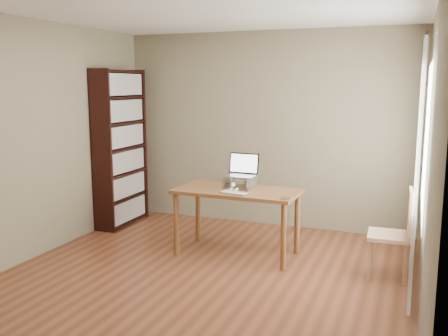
{
  "coord_description": "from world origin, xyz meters",
  "views": [
    {
      "loc": [
        1.9,
        -4.18,
        1.92
      ],
      "look_at": [
        -0.08,
        0.91,
        0.99
      ],
      "focal_mm": 40.0,
      "sensor_mm": 36.0,
      "label": 1
    }
  ],
  "objects_px": {
    "bookshelf": "(121,148)",
    "keyboard": "(234,193)",
    "chair": "(397,231)",
    "desk": "(237,198)",
    "cat": "(238,182)",
    "laptop": "(241,170)"
  },
  "relations": [
    {
      "from": "bookshelf",
      "to": "keyboard",
      "type": "relative_size",
      "value": 6.53
    },
    {
      "from": "bookshelf",
      "to": "keyboard",
      "type": "distance_m",
      "value": 2.14
    },
    {
      "from": "bookshelf",
      "to": "chair",
      "type": "relative_size",
      "value": 2.31
    },
    {
      "from": "keyboard",
      "to": "desk",
      "type": "bearing_deg",
      "value": 113.4
    },
    {
      "from": "keyboard",
      "to": "cat",
      "type": "distance_m",
      "value": 0.34
    },
    {
      "from": "keyboard",
      "to": "cat",
      "type": "relative_size",
      "value": 0.66
    },
    {
      "from": "cat",
      "to": "chair",
      "type": "height_order",
      "value": "same"
    },
    {
      "from": "laptop",
      "to": "chair",
      "type": "relative_size",
      "value": 0.39
    },
    {
      "from": "cat",
      "to": "chair",
      "type": "distance_m",
      "value": 1.77
    },
    {
      "from": "keyboard",
      "to": "laptop",
      "type": "bearing_deg",
      "value": 108.52
    },
    {
      "from": "bookshelf",
      "to": "cat",
      "type": "xyz_separation_m",
      "value": [
        1.88,
        -0.51,
        -0.23
      ]
    },
    {
      "from": "keyboard",
      "to": "cat",
      "type": "height_order",
      "value": "cat"
    },
    {
      "from": "keyboard",
      "to": "bookshelf",
      "type": "bearing_deg",
      "value": 167.46
    },
    {
      "from": "bookshelf",
      "to": "chair",
      "type": "distance_m",
      "value": 3.72
    },
    {
      "from": "desk",
      "to": "chair",
      "type": "distance_m",
      "value": 1.71
    },
    {
      "from": "keyboard",
      "to": "chair",
      "type": "height_order",
      "value": "chair"
    },
    {
      "from": "cat",
      "to": "chair",
      "type": "relative_size",
      "value": 0.54
    },
    {
      "from": "desk",
      "to": "chair",
      "type": "xyz_separation_m",
      "value": [
        1.7,
        -0.1,
        -0.16
      ]
    },
    {
      "from": "desk",
      "to": "chair",
      "type": "height_order",
      "value": "chair"
    },
    {
      "from": "desk",
      "to": "laptop",
      "type": "bearing_deg",
      "value": 91.46
    },
    {
      "from": "desk",
      "to": "keyboard",
      "type": "xyz_separation_m",
      "value": [
        0.05,
        -0.22,
        0.11
      ]
    },
    {
      "from": "desk",
      "to": "cat",
      "type": "xyz_separation_m",
      "value": [
        -0.02,
        0.11,
        0.17
      ]
    }
  ]
}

